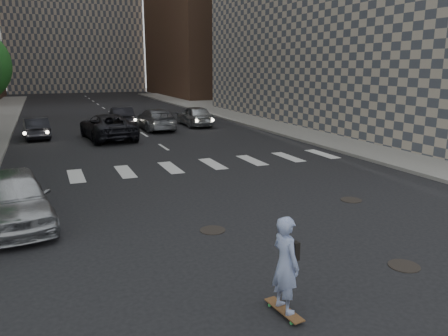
% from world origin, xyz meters
% --- Properties ---
extents(ground, '(160.00, 160.00, 0.00)m').
position_xyz_m(ground, '(0.00, 0.00, 0.00)').
color(ground, black).
rests_on(ground, ground).
extents(sidewalk_right, '(13.00, 80.00, 0.15)m').
position_xyz_m(sidewalk_right, '(14.50, 20.00, 0.07)').
color(sidewalk_right, gray).
rests_on(sidewalk_right, ground).
extents(manhole_a, '(0.70, 0.70, 0.02)m').
position_xyz_m(manhole_a, '(1.20, -2.50, 0.01)').
color(manhole_a, black).
rests_on(manhole_a, ground).
extents(manhole_b, '(0.70, 0.70, 0.02)m').
position_xyz_m(manhole_b, '(-2.00, 1.20, 0.01)').
color(manhole_b, black).
rests_on(manhole_b, ground).
extents(manhole_c, '(0.70, 0.70, 0.02)m').
position_xyz_m(manhole_c, '(3.30, 2.00, 0.01)').
color(manhole_c, black).
rests_on(manhole_c, ground).
extents(skateboarder, '(0.50, 0.96, 1.88)m').
position_xyz_m(skateboarder, '(-2.28, -3.16, 0.98)').
color(skateboarder, brown).
rests_on(skateboarder, ground).
extents(silver_sedan, '(2.42, 4.78, 1.56)m').
position_xyz_m(silver_sedan, '(-6.99, 3.79, 0.78)').
color(silver_sedan, '#A8AAAF').
rests_on(silver_sedan, ground).
extents(traffic_car_a, '(1.67, 3.98, 1.28)m').
position_xyz_m(traffic_car_a, '(-6.50, 20.00, 0.64)').
color(traffic_car_a, black).
rests_on(traffic_car_a, ground).
extents(traffic_car_b, '(2.23, 5.16, 1.48)m').
position_xyz_m(traffic_car_b, '(1.24, 20.93, 0.74)').
color(traffic_car_b, slate).
rests_on(traffic_car_b, ground).
extents(traffic_car_c, '(3.10, 5.82, 1.56)m').
position_xyz_m(traffic_car_c, '(-2.45, 18.00, 0.78)').
color(traffic_car_c, black).
rests_on(traffic_car_c, ground).
extents(traffic_car_d, '(1.81, 4.47, 1.52)m').
position_xyz_m(traffic_car_d, '(4.46, 21.72, 0.76)').
color(traffic_car_d, '#A9ADB1').
rests_on(traffic_car_d, ground).
extents(traffic_car_e, '(1.74, 4.35, 1.41)m').
position_xyz_m(traffic_car_e, '(-0.59, 24.00, 0.70)').
color(traffic_car_e, black).
rests_on(traffic_car_e, ground).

